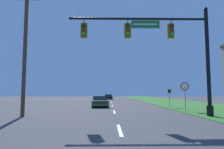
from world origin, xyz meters
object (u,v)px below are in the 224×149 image
object	(u,v)px
signal_mast	(169,47)
car_ahead	(100,101)
far_car	(108,97)
utility_pole_near	(25,48)
route_sign_post	(169,93)
stop_sign	(185,90)

from	to	relation	value
signal_mast	car_ahead	distance (m)	11.72
far_car	utility_pole_near	bearing A→B (deg)	-100.09
route_sign_post	car_ahead	bearing A→B (deg)	167.19
car_ahead	far_car	xyz separation A→B (m)	(0.96, 23.15, 0.00)
stop_sign	far_car	bearing A→B (deg)	103.16
signal_mast	route_sign_post	bearing A→B (deg)	73.29
far_car	stop_sign	distance (m)	29.66
route_sign_post	utility_pole_near	distance (m)	14.96
car_ahead	utility_pole_near	bearing A→B (deg)	-117.08
car_ahead	stop_sign	bearing A→B (deg)	-36.52
signal_mast	far_car	size ratio (longest dim) A/B	2.21
route_sign_post	utility_pole_near	world-z (taller)	utility_pole_near
signal_mast	utility_pole_near	size ratio (longest dim) A/B	1.08
signal_mast	utility_pole_near	bearing A→B (deg)	178.92
stop_sign	utility_pole_near	bearing A→B (deg)	-163.29
car_ahead	utility_pole_near	distance (m)	11.42
signal_mast	stop_sign	size ratio (longest dim) A/B	3.95
far_car	route_sign_post	bearing A→B (deg)	-75.18
signal_mast	utility_pole_near	world-z (taller)	utility_pole_near
car_ahead	stop_sign	world-z (taller)	stop_sign
signal_mast	far_car	distance (m)	33.34
utility_pole_near	signal_mast	bearing A→B (deg)	-1.08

